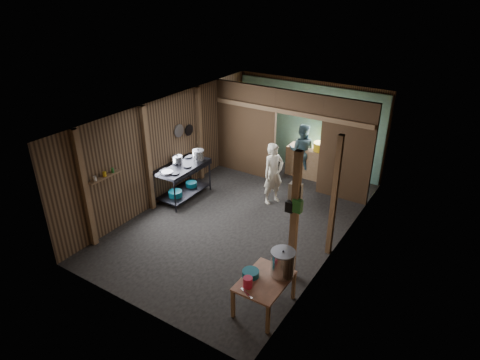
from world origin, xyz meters
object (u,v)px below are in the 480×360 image
Objects in this scene: stove_pot_large at (198,156)px; cook at (273,174)px; stock_pot at (283,264)px; yellow_tub at (321,147)px; prep_table at (264,294)px; gas_range at (183,181)px; pink_bucket at (248,282)px.

cook is (1.89, 0.55, -0.25)m from stove_pot_large.
yellow_tub is (-1.38, 4.98, 0.14)m from stock_pot.
prep_table is 2.52× the size of yellow_tub.
gas_range is at bearing -130.75° from yellow_tub.
stock_pot reaches higher than pink_bucket.
prep_table is 0.64× the size of cook.
stove_pot_large is 4.62m from pink_bucket.
cook is at bearing 116.09° from prep_table.
stock_pot is (0.18, 0.29, 0.53)m from prep_table.
yellow_tub reaches higher than pink_bucket.
stock_pot reaches higher than prep_table.
yellow_tub is at bearing 49.25° from gas_range.
stove_pot_large is 3.38m from yellow_tub.
cook reaches higher than pink_bucket.
stove_pot_large reaches higher than stock_pot.
cook reaches higher than gas_range.
pink_bucket is 3.97m from cook.
stove_pot_large is at bearing 69.97° from gas_range.
pink_bucket is at bearing -36.73° from gas_range.
gas_range is 0.98× the size of cook.
prep_table is 3.79m from cook.
stove_pot_large is 4.51m from stock_pot.
cook is (-1.83, 3.09, -0.04)m from stock_pot.
prep_table is (3.71, -2.36, -0.15)m from gas_range.
stove_pot_large is 0.62× the size of stock_pot.
pink_bucket is (-0.33, -0.58, -0.13)m from stock_pot.
pink_bucket is at bearing -119.54° from stock_pot.
pink_bucket is 0.47× the size of yellow_tub.
stove_pot_large is (-3.54, 2.82, 0.74)m from prep_table.
yellow_tub reaches higher than gas_range.
stove_pot_large is 1.63× the size of pink_bucket.
prep_table is at bearing -32.44° from gas_range.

